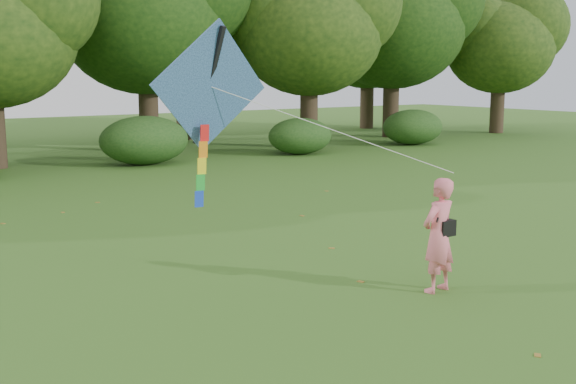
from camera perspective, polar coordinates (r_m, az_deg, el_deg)
ground at (r=11.94m, az=10.32°, el=-7.89°), size 100.00×100.00×0.00m
man_kite_flyer at (r=11.88m, az=11.80°, el=-3.36°), size 0.75×0.56×1.87m
crossbody_bag at (r=11.91m, az=12.32°, el=-2.73°), size 0.43×0.20×0.73m
flying_kite at (r=11.39m, az=-6.16°, el=8.01°), size 4.31×2.48×2.92m
tree_line at (r=32.50m, az=-17.33°, el=12.70°), size 54.70×15.30×9.48m
shrub_band at (r=26.82m, az=-18.35°, el=3.26°), size 39.15×3.22×1.88m
fallen_leaves at (r=16.24m, az=-0.14°, el=-3.07°), size 9.98×13.78×0.01m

